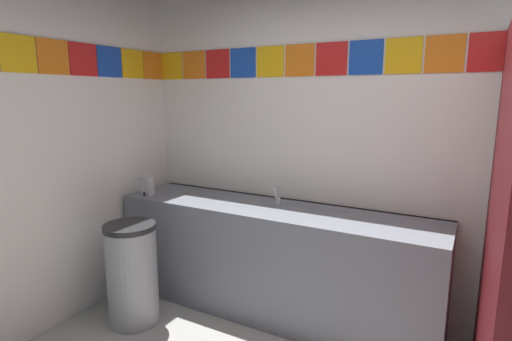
{
  "coord_description": "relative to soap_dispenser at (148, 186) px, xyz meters",
  "views": [
    {
      "loc": [
        0.62,
        -1.24,
        1.72
      ],
      "look_at": [
        -0.7,
        1.14,
        1.21
      ],
      "focal_mm": 28.1,
      "sensor_mm": 36.0,
      "label": 1
    }
  ],
  "objects": [
    {
      "name": "soap_dispenser",
      "position": [
        0.0,
        0.0,
        0.0
      ],
      "size": [
        0.09,
        0.09,
        0.16
      ],
      "color": "#B7BABF",
      "rests_on": "vanity_counter"
    },
    {
      "name": "vanity_counter",
      "position": [
        1.11,
        0.18,
        -0.51
      ],
      "size": [
        2.56,
        0.6,
        0.87
      ],
      "color": "slate",
      "rests_on": "ground_plane"
    },
    {
      "name": "trash_bin",
      "position": [
        0.26,
        -0.47,
        -0.55
      ],
      "size": [
        0.38,
        0.38,
        0.78
      ],
      "color": "#999EA3",
      "rests_on": "ground_plane"
    },
    {
      "name": "faucet_center",
      "position": [
        1.11,
        0.27,
        -0.03
      ],
      "size": [
        0.04,
        0.1,
        0.14
      ],
      "color": "silver",
      "rests_on": "vanity_counter"
    },
    {
      "name": "wall_back",
      "position": [
        1.83,
        0.52,
        0.41
      ],
      "size": [
        4.1,
        0.09,
        2.71
      ],
      "color": "white",
      "rests_on": "ground_plane"
    }
  ]
}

